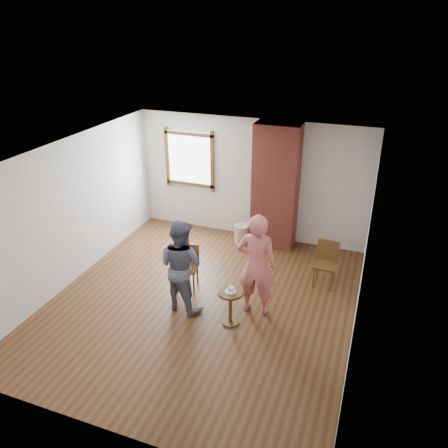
# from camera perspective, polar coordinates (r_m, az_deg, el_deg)

# --- Properties ---
(ground) EXTENTS (5.50, 5.50, 0.00)m
(ground) POSITION_cam_1_polar(r_m,az_deg,el_deg) (7.63, -2.88, -10.15)
(ground) COLOR brown
(ground) RESTS_ON ground
(room_shell) EXTENTS (5.04, 5.52, 2.62)m
(room_shell) POSITION_cam_1_polar(r_m,az_deg,el_deg) (7.27, -1.75, 4.25)
(room_shell) COLOR silver
(room_shell) RESTS_ON ground
(brick_chimney) EXTENTS (0.90, 0.50, 2.60)m
(brick_chimney) POSITION_cam_1_polar(r_m,az_deg,el_deg) (8.96, 6.74, 4.84)
(brick_chimney) COLOR #AF4E3E
(brick_chimney) RESTS_ON ground
(stoneware_crock) EXTENTS (0.36, 0.36, 0.41)m
(stoneware_crock) POSITION_cam_1_polar(r_m,az_deg,el_deg) (9.38, 2.31, -1.30)
(stoneware_crock) COLOR beige
(stoneware_crock) RESTS_ON ground
(dark_pot) EXTENTS (0.16, 0.16, 0.15)m
(dark_pot) POSITION_cam_1_polar(r_m,az_deg,el_deg) (10.00, -5.27, -0.45)
(dark_pot) COLOR black
(dark_pot) RESTS_ON ground
(dining_chair_left) EXTENTS (0.43, 0.43, 0.79)m
(dining_chair_left) POSITION_cam_1_polar(r_m,az_deg,el_deg) (7.86, -4.74, -5.17)
(dining_chair_left) COLOR brown
(dining_chair_left) RESTS_ON ground
(dining_chair_right) EXTENTS (0.40, 0.40, 0.83)m
(dining_chair_right) POSITION_cam_1_polar(r_m,az_deg,el_deg) (8.08, 13.21, -4.72)
(dining_chair_right) COLOR brown
(dining_chair_right) RESTS_ON ground
(side_table) EXTENTS (0.40, 0.40, 0.60)m
(side_table) POSITION_cam_1_polar(r_m,az_deg,el_deg) (6.95, 0.85, -10.13)
(side_table) COLOR brown
(side_table) RESTS_ON ground
(cake_plate) EXTENTS (0.18, 0.18, 0.01)m
(cake_plate) POSITION_cam_1_polar(r_m,az_deg,el_deg) (6.83, 0.86, -8.76)
(cake_plate) COLOR white
(cake_plate) RESTS_ON side_table
(cake_slice) EXTENTS (0.08, 0.07, 0.06)m
(cake_slice) POSITION_cam_1_polar(r_m,az_deg,el_deg) (6.81, 0.94, -8.54)
(cake_slice) COLOR white
(cake_slice) RESTS_ON cake_plate
(man) EXTENTS (0.90, 0.78, 1.61)m
(man) POSITION_cam_1_polar(r_m,az_deg,el_deg) (7.12, -5.64, -5.39)
(man) COLOR black
(man) RESTS_ON ground
(person_pink) EXTENTS (0.67, 0.47, 1.76)m
(person_pink) POSITION_cam_1_polar(r_m,az_deg,el_deg) (6.97, 4.26, -5.35)
(person_pink) COLOR #D36A69
(person_pink) RESTS_ON ground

